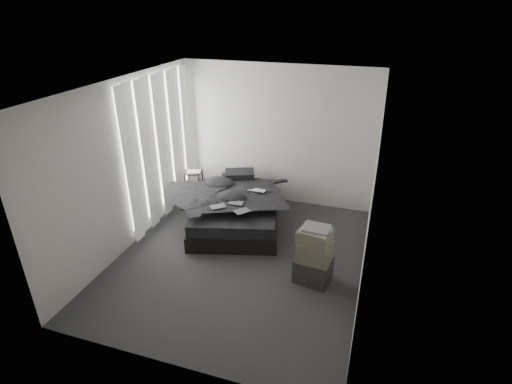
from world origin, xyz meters
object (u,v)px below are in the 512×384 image
(side_stand, at_px, (194,188))
(box_lower, at_px, (313,270))
(bed, at_px, (236,218))
(laptop, at_px, (256,188))

(side_stand, height_order, box_lower, side_stand)
(bed, relative_size, side_stand, 2.85)
(bed, height_order, box_lower, box_lower)
(bed, distance_m, laptop, 0.66)
(laptop, distance_m, box_lower, 1.85)
(laptop, bearing_deg, bed, -154.50)
(bed, xyz_separation_m, side_stand, (-1.03, 0.51, 0.20))
(side_stand, bearing_deg, laptop, -15.44)
(bed, relative_size, laptop, 6.24)
(laptop, xyz_separation_m, side_stand, (-1.35, 0.37, -0.36))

